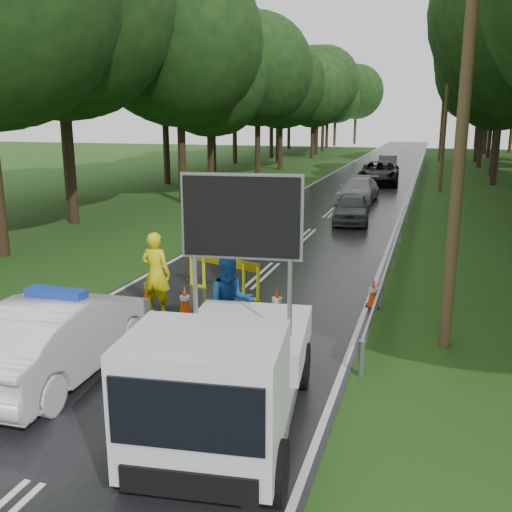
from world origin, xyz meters
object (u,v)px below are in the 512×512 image
at_px(work_truck, 226,374).
at_px(queue_car_third, 379,173).
at_px(barrier, 223,266).
at_px(police_sedan, 60,336).
at_px(civilian, 231,303).
at_px(officer, 156,273).
at_px(queue_car_second, 359,190).
at_px(queue_car_first, 351,208).
at_px(queue_car_fourth, 387,164).

bearing_deg(work_truck, queue_car_third, 84.52).
bearing_deg(work_truck, barrier, 103.73).
distance_m(police_sedan, civilian, 3.34).
height_order(officer, queue_car_third, officer).
bearing_deg(civilian, queue_car_third, 61.85).
bearing_deg(queue_car_second, barrier, -91.92).
bearing_deg(work_truck, queue_car_first, 85.15).
xyz_separation_m(officer, queue_car_third, (2.59, 29.14, -0.22)).
xyz_separation_m(queue_car_first, queue_car_second, (-0.52, 6.58, 0.00)).
distance_m(police_sedan, queue_car_second, 23.95).
xyz_separation_m(barrier, civilian, (1.47, -3.50, 0.21)).
relative_size(civilian, queue_car_fourth, 0.47).
distance_m(queue_car_third, queue_car_fourth, 9.38).
relative_size(work_truck, queue_car_third, 0.86).
relative_size(police_sedan, queue_car_third, 0.82).
bearing_deg(queue_car_third, police_sedan, -97.43).
distance_m(queue_car_first, queue_car_third, 15.49).
bearing_deg(officer, barrier, -113.00).
bearing_deg(queue_car_third, work_truck, -91.10).
relative_size(police_sedan, work_truck, 0.94).
xyz_separation_m(police_sedan, queue_car_third, (2.73, 32.74, 0.03)).
relative_size(queue_car_first, queue_car_fourth, 0.93).
bearing_deg(barrier, queue_car_third, 107.12).
bearing_deg(officer, police_sedan, 90.76).
distance_m(work_truck, officer, 5.86).
xyz_separation_m(barrier, queue_car_fourth, (1.44, 36.52, -0.08)).
height_order(police_sedan, queue_car_second, police_sedan).
distance_m(officer, civilian, 2.87).
distance_m(officer, queue_car_fourth, 38.59).
bearing_deg(barrier, queue_car_first, 101.57).
distance_m(barrier, officer, 2.24).
bearing_deg(officer, civilian, 151.48).
bearing_deg(officer, work_truck, 129.80).
distance_m(barrier, queue_car_third, 27.18).
relative_size(police_sedan, barrier, 2.00).
xyz_separation_m(police_sedan, officer, (0.14, 3.60, 0.25)).
xyz_separation_m(barrier, officer, (-0.97, -2.00, 0.24)).
relative_size(barrier, officer, 1.15).
bearing_deg(barrier, work_truck, -48.71).
relative_size(officer, civilian, 1.03).
distance_m(work_truck, queue_car_fourth, 43.22).
xyz_separation_m(barrier, queue_car_first, (1.84, 11.65, -0.11)).
distance_m(police_sedan, officer, 3.61).
height_order(police_sedan, barrier, police_sedan).
xyz_separation_m(police_sedan, queue_car_second, (2.43, 23.83, -0.09)).
height_order(queue_car_third, queue_car_fourth, queue_car_third).
distance_m(barrier, queue_car_second, 18.28).
distance_m(queue_car_first, queue_car_fourth, 24.87).
height_order(police_sedan, queue_car_first, police_sedan).
distance_m(barrier, queue_car_fourth, 36.55).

